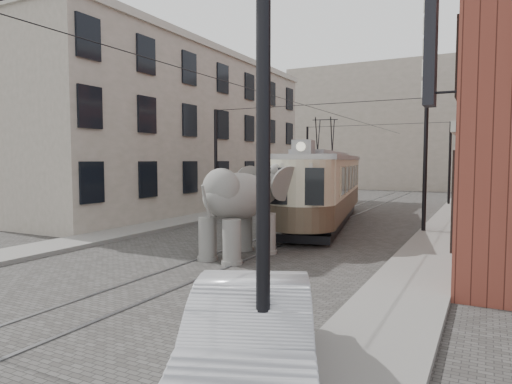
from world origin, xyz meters
The scene contains 10 objects.
ground centered at (0.00, 0.00, 0.00)m, with size 120.00×120.00×0.00m, color #454340.
tram_rails centered at (0.00, 0.00, 0.01)m, with size 1.54×80.00×0.02m, color slate, non-canonical shape.
sidewalk_right centered at (6.00, 0.00, 0.07)m, with size 2.00×60.00×0.15m, color slate.
sidewalk_left centered at (-6.50, 0.00, 0.07)m, with size 2.00×60.00×0.15m, color slate.
stucco_building centered at (-11.00, 10.00, 5.00)m, with size 7.00×24.00×10.00m, color gray.
distant_block centered at (0.00, 40.00, 7.00)m, with size 28.00×10.00×14.00m, color gray.
catenary centered at (-0.20, 5.00, 3.00)m, with size 11.00×30.20×6.00m, color black, non-canonical shape.
tram centered at (0.15, 7.36, 2.69)m, with size 2.79×13.54×5.37m, color #BDB799, non-canonical shape.
elephant centered at (0.25, -1.86, 1.57)m, with size 2.83×5.14×3.15m, color slate, non-canonical shape.
parked_car centered at (4.86, -9.68, 0.77)m, with size 1.65×4.68×1.54m, color #AEADB2.
Camera 1 is at (7.68, -15.01, 3.24)m, focal length 31.76 mm.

